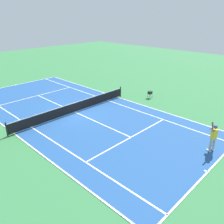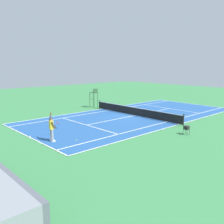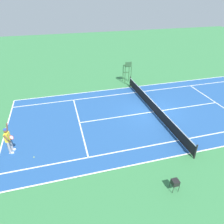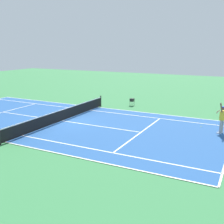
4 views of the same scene
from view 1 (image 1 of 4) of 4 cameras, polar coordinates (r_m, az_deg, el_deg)
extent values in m
plane|color=#387F47|center=(20.54, -9.12, -0.10)|extent=(80.00, 80.00, 0.00)
cube|color=#235193|center=(20.54, -9.12, -0.07)|extent=(10.98, 23.78, 0.02)
cube|color=white|center=(14.09, 22.58, -13.49)|extent=(10.98, 0.10, 0.01)
cube|color=white|center=(30.46, -22.87, 6.14)|extent=(10.98, 0.10, 0.01)
cube|color=white|center=(23.94, 1.38, 3.68)|extent=(0.10, 23.78, 0.01)
cube|color=white|center=(18.17, -23.04, -4.94)|extent=(0.10, 23.78, 0.01)
cube|color=white|center=(23.01, -0.96, 2.85)|extent=(0.10, 23.78, 0.01)
cube|color=white|center=(18.64, -19.22, -3.61)|extent=(0.10, 23.78, 0.01)
cube|color=white|center=(16.32, 4.69, -6.24)|extent=(8.22, 0.10, 0.01)
cube|color=white|center=(25.67, -17.82, 3.90)|extent=(8.22, 0.10, 0.01)
cube|color=white|center=(20.53, -9.12, -0.04)|extent=(0.10, 12.80, 0.01)
cube|color=white|center=(14.11, 22.20, -13.35)|extent=(0.10, 0.20, 0.01)
cube|color=white|center=(30.37, -22.79, 6.11)|extent=(0.10, 0.20, 0.01)
cylinder|color=black|center=(24.09, 2.13, 5.08)|extent=(0.10, 0.10, 1.07)
cylinder|color=black|center=(17.82, -24.60, -3.93)|extent=(0.10, 0.10, 1.07)
cube|color=black|center=(20.36, -9.20, 1.14)|extent=(11.78, 0.02, 0.84)
cube|color=white|center=(20.21, -9.28, 2.25)|extent=(11.78, 0.03, 0.06)
cylinder|color=#9E9EA3|center=(15.74, 23.15, -7.60)|extent=(0.15, 0.15, 0.92)
cylinder|color=#9E9EA3|center=(15.98, 23.82, -7.24)|extent=(0.15, 0.15, 0.92)
cube|color=white|center=(15.97, 22.74, -8.78)|extent=(0.18, 0.30, 0.10)
cube|color=white|center=(16.21, 23.41, -8.41)|extent=(0.18, 0.30, 0.10)
cube|color=yellow|center=(15.51, 23.93, -4.99)|extent=(0.44, 0.32, 0.60)
sphere|color=brown|center=(15.31, 24.21, -3.43)|extent=(0.22, 0.22, 0.22)
cylinder|color=#2D4CA8|center=(15.28, 24.26, -3.13)|extent=(0.21, 0.21, 0.06)
cylinder|color=brown|center=(15.09, 23.61, -3.34)|extent=(0.14, 0.23, 0.61)
cylinder|color=brown|center=(15.75, 24.18, -4.52)|extent=(0.16, 0.34, 0.56)
cylinder|color=black|center=(15.89, 23.84, -4.74)|extent=(0.08, 0.19, 0.25)
torus|color=red|center=(15.83, 23.41, -3.72)|extent=(0.34, 0.26, 0.26)
cylinder|color=silver|center=(15.83, 23.41, -3.72)|extent=(0.30, 0.22, 0.22)
sphere|color=#D1E533|center=(17.28, 20.15, -5.91)|extent=(0.07, 0.07, 0.07)
cube|color=black|center=(23.97, 9.38, 4.75)|extent=(0.36, 0.36, 0.28)
cylinder|color=black|center=(24.31, 9.23, 4.14)|extent=(0.02, 0.02, 0.42)
cylinder|color=black|center=(24.04, 8.76, 3.96)|extent=(0.02, 0.02, 0.42)
cylinder|color=black|center=(24.13, 9.89, 3.95)|extent=(0.02, 0.02, 0.42)
cylinder|color=black|center=(23.86, 9.42, 3.77)|extent=(0.02, 0.02, 0.42)
ellipsoid|color=#D1E533|center=(23.95, 9.39, 4.93)|extent=(0.30, 0.30, 0.12)
camera|label=2|loc=(29.22, 53.13, 9.00)|focal=40.02mm
camera|label=3|loc=(26.22, 29.56, 22.95)|focal=33.26mm
camera|label=4|loc=(6.57, -99.54, -28.19)|focal=44.59mm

